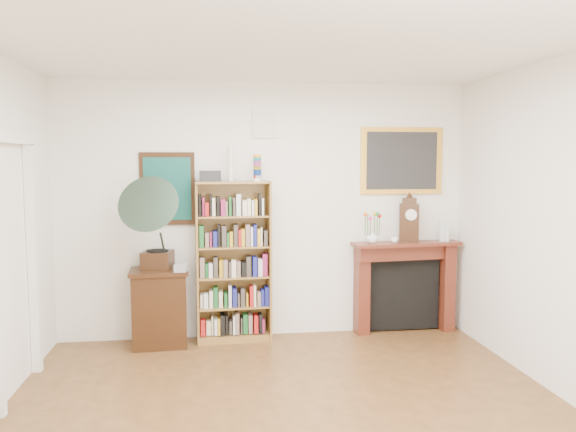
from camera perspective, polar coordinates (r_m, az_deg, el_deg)
The scene contains 15 objects.
room at distance 3.73m, azimuth 1.26°, elevation -2.79°, with size 4.51×5.01×2.81m.
door_casing at distance 5.16m, azimuth -26.07°, elevation -2.59°, with size 0.08×1.02×2.17m.
teal_poster at distance 6.15m, azimuth -12.15°, elevation 2.72°, with size 0.58×0.04×0.78m.
small_picture at distance 6.17m, azimuth -2.38°, elevation 9.35°, with size 0.26×0.04×0.30m.
gilt_painting at distance 6.49m, azimuth 11.46°, elevation 5.52°, with size 0.95×0.04×0.75m.
bookshelf at distance 6.07m, azimuth -5.58°, elevation -3.71°, with size 0.81×0.32×1.99m.
side_cabinet at distance 6.13m, azimuth -12.89°, elevation -9.06°, with size 0.60×0.44×0.82m, color black.
fireplace at distance 6.57m, azimuth 11.73°, elevation -6.30°, with size 1.25×0.40×1.04m.
gramophone at distance 5.85m, azimuth -13.36°, elevation -0.19°, with size 0.70×0.83×0.98m.
cd_stack at distance 5.87m, azimuth -10.83°, elevation -5.19°, with size 0.12×0.12×0.08m, color #B8B8C5.
mantel_clock at distance 6.46m, azimuth 12.20°, elevation -0.46°, with size 0.24×0.18×0.50m.
flower_vase at distance 6.29m, azimuth 8.55°, elevation -2.13°, with size 0.13×0.13×0.13m, color white.
teacup at distance 6.35m, azimuth 10.73°, elevation -2.41°, with size 0.08×0.08×0.06m, color white.
bottle_left at distance 6.59m, azimuth 15.39°, elevation -1.45°, with size 0.07×0.07×0.24m, color silver.
bottle_right at distance 6.60m, azimuth 15.85°, elevation -1.63°, with size 0.06×0.06×0.20m, color silver.
Camera 1 is at (-0.58, -3.65, 1.94)m, focal length 35.00 mm.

